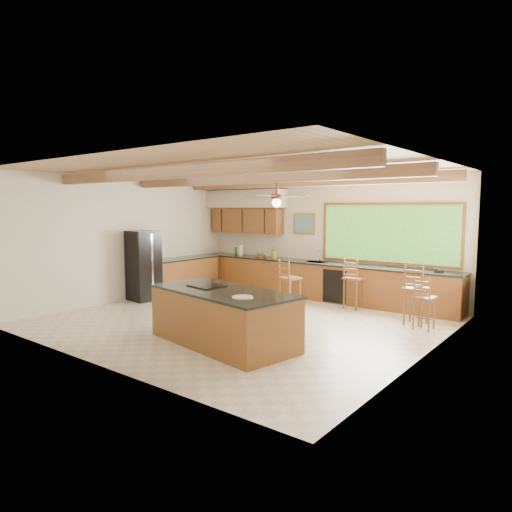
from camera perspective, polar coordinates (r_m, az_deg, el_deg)
The scene contains 9 objects.
ground at distance 9.23m, azimuth -1.86°, elevation -8.12°, with size 7.20×7.20×0.00m, color beige.
room_shell at distance 9.57m, azimuth -0.18°, elevation 5.78°, with size 7.27×6.54×3.02m.
counter_run at distance 11.60m, azimuth 2.99°, elevation -2.85°, with size 7.12×3.10×1.27m.
island at distance 7.66m, azimuth -4.16°, elevation -7.58°, with size 2.79×1.67×0.93m.
refrigerator at distance 11.46m, azimuth -13.87°, elevation -1.17°, with size 0.73×0.71×1.70m.
bar_stool_a at distance 10.25m, azimuth 4.08°, elevation -2.87°, with size 0.49×0.49×1.13m.
bar_stool_b at distance 10.41m, azimuth 12.06°, elevation -2.84°, with size 0.45×0.45×1.14m.
bar_stool_c at distance 9.28m, azimuth 19.30°, elevation -4.00°, with size 0.42×0.42×1.17m.
bar_stool_d at distance 8.99m, azimuth 20.22°, elevation -5.01°, with size 0.37×0.37×1.00m.
Camera 1 is at (5.72, -6.88, 2.27)m, focal length 32.00 mm.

